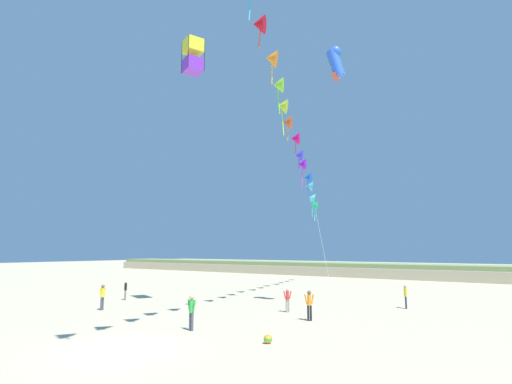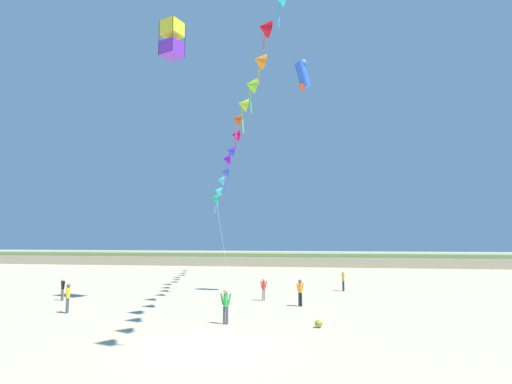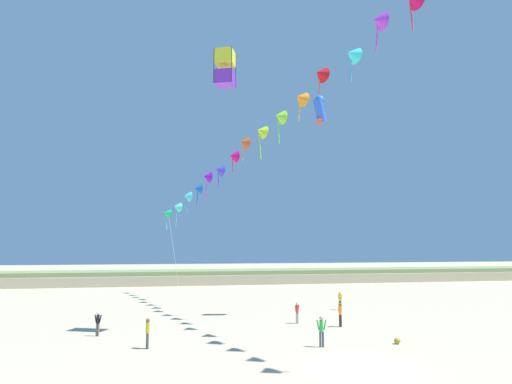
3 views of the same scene
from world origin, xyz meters
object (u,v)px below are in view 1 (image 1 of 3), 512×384
object	(u,v)px
person_far_right	(309,303)
large_kite_mid_trail	(336,63)
beach_ball	(268,339)
person_mid_center	(406,295)
person_far_left	(287,298)
large_kite_low_lead	(193,56)
person_near_right	(102,295)
person_near_left	(126,289)
person_far_center	(191,310)

from	to	relation	value
person_far_right	large_kite_mid_trail	xyz separation A→B (m)	(0.19, 4.11, 15.67)
large_kite_mid_trail	beach_ball	size ratio (longest dim) A/B	7.30
person_mid_center	person_far_left	world-z (taller)	person_mid_center
person_far_right	beach_ball	distance (m)	5.96
person_far_left	large_kite_mid_trail	size ratio (longest dim) A/B	0.57
person_mid_center	person_far_left	xyz separation A→B (m)	(-5.57, -5.93, -0.03)
person_far_right	large_kite_low_lead	xyz separation A→B (m)	(-8.28, -1.17, 16.48)
large_kite_low_lead	person_near_right	bearing A→B (deg)	-144.61
person_near_right	person_mid_center	xyz separation A→B (m)	(15.80, 12.17, -0.04)
large_kite_mid_trail	beach_ball	xyz separation A→B (m)	(0.96, -9.91, -16.43)
person_far_left	beach_ball	world-z (taller)	person_far_left
person_near_left	person_far_right	bearing A→B (deg)	0.86
person_mid_center	person_far_center	xyz separation A→B (m)	(-6.36, -13.57, 0.08)
person_near_right	person_mid_center	size ratio (longest dim) A/B	1.05
large_kite_mid_trail	person_far_center	bearing A→B (deg)	-109.64
person_far_center	large_kite_mid_trail	xyz separation A→B (m)	(3.52, 9.87, 15.64)
person_near_right	large_kite_low_lead	distance (m)	17.39
person_far_left	large_kite_mid_trail	bearing A→B (deg)	39.18
person_near_right	large_kite_mid_trail	bearing A→B (deg)	33.17
person_far_left	beach_ball	xyz separation A→B (m)	(3.69, -7.68, -0.68)
person_near_left	person_mid_center	bearing A→B (deg)	22.99
person_near_left	large_kite_mid_trail	world-z (taller)	large_kite_mid_trail
person_near_left	person_mid_center	distance (m)	20.61
person_far_left	large_kite_low_lead	bearing A→B (deg)	-151.97
person_far_left	large_kite_low_lead	world-z (taller)	large_kite_low_lead
person_far_right	person_mid_center	bearing A→B (deg)	68.82
beach_ball	person_mid_center	bearing A→B (deg)	82.13
person_far_left	person_near_left	bearing A→B (deg)	-170.99
person_far_right	person_far_center	distance (m)	6.66
large_kite_low_lead	beach_ball	bearing A→B (deg)	-26.18
large_kite_mid_trail	person_far_left	bearing A→B (deg)	-140.82
person_far_center	person_mid_center	bearing A→B (deg)	64.88
person_far_right	person_far_center	bearing A→B (deg)	-120.09
person_far_center	large_kite_low_lead	distance (m)	17.78
person_mid_center	person_far_right	bearing A→B (deg)	-111.18
person_far_center	beach_ball	xyz separation A→B (m)	(4.48, -0.04, -0.79)
person_near_left	beach_ball	bearing A→B (deg)	-18.02
large_kite_low_lead	large_kite_mid_trail	distance (m)	10.01
person_near_left	person_far_left	size ratio (longest dim) A/B	0.99
person_near_left	person_far_center	xyz separation A→B (m)	(12.61, -5.52, 0.11)
large_kite_mid_trail	beach_ball	distance (m)	19.21
person_near_right	beach_ball	world-z (taller)	person_near_right
person_far_center	person_far_right	bearing A→B (deg)	59.91
beach_ball	large_kite_mid_trail	bearing A→B (deg)	95.53
person_near_right	person_far_right	xyz separation A→B (m)	(12.77, 4.36, 0.01)
person_near_right	beach_ball	bearing A→B (deg)	-5.92
person_far_right	beach_ball	size ratio (longest dim) A/B	4.49
person_near_left	beach_ball	distance (m)	17.99
person_near_right	person_far_left	size ratio (longest dim) A/B	1.08
person_mid_center	beach_ball	size ratio (longest dim) A/B	4.27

